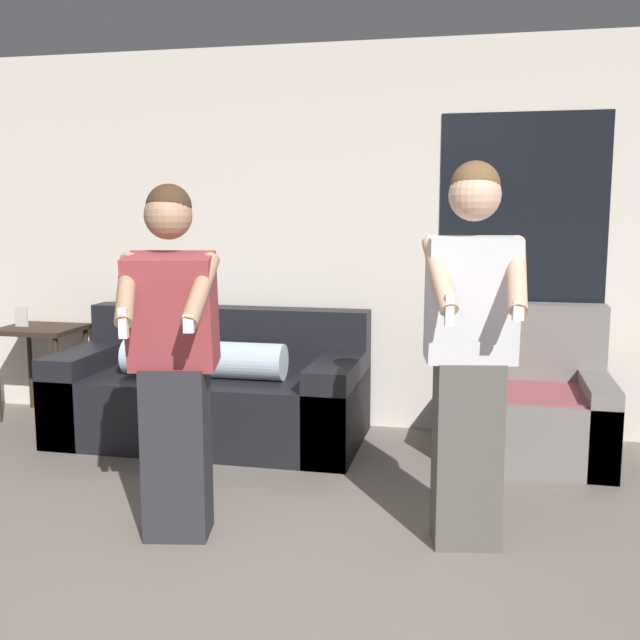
{
  "coord_description": "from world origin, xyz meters",
  "views": [
    {
      "loc": [
        0.94,
        -2.09,
        1.57
      ],
      "look_at": [
        0.21,
        1.23,
        1.06
      ],
      "focal_mm": 42.0,
      "sensor_mm": 36.0,
      "label": 1
    }
  ],
  "objects_px": {
    "armchair": "(534,408)",
    "person_right": "(470,352)",
    "couch": "(213,393)",
    "person_left": "(173,362)",
    "side_table": "(41,340)"
  },
  "relations": [
    {
      "from": "armchair",
      "to": "side_table",
      "type": "xyz_separation_m",
      "value": [
        -3.58,
        0.15,
        0.28
      ]
    },
    {
      "from": "armchair",
      "to": "person_right",
      "type": "bearing_deg",
      "value": -105.65
    },
    {
      "from": "armchair",
      "to": "person_right",
      "type": "xyz_separation_m",
      "value": [
        -0.39,
        -1.39,
        0.61
      ]
    },
    {
      "from": "couch",
      "to": "person_right",
      "type": "height_order",
      "value": "person_right"
    },
    {
      "from": "side_table",
      "to": "armchair",
      "type": "bearing_deg",
      "value": -2.38
    },
    {
      "from": "couch",
      "to": "person_right",
      "type": "xyz_separation_m",
      "value": [
        1.74,
        -1.32,
        0.61
      ]
    },
    {
      "from": "couch",
      "to": "armchair",
      "type": "distance_m",
      "value": 2.13
    },
    {
      "from": "person_left",
      "to": "person_right",
      "type": "height_order",
      "value": "person_right"
    },
    {
      "from": "person_left",
      "to": "person_right",
      "type": "xyz_separation_m",
      "value": [
        1.35,
        0.22,
        0.06
      ]
    },
    {
      "from": "couch",
      "to": "side_table",
      "type": "relative_size",
      "value": 2.44
    },
    {
      "from": "couch",
      "to": "person_left",
      "type": "relative_size",
      "value": 1.22
    },
    {
      "from": "couch",
      "to": "armchair",
      "type": "relative_size",
      "value": 2.17
    },
    {
      "from": "couch",
      "to": "person_right",
      "type": "relative_size",
      "value": 1.15
    },
    {
      "from": "armchair",
      "to": "person_right",
      "type": "relative_size",
      "value": 0.53
    },
    {
      "from": "side_table",
      "to": "person_left",
      "type": "bearing_deg",
      "value": -43.87
    }
  ]
}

